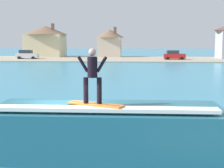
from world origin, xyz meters
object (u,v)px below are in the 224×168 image
at_px(surfer, 92,73).
at_px(house_small_cottage, 110,42).
at_px(car_near_shore, 27,55).
at_px(house_with_chimney, 45,40).
at_px(surfboard, 95,104).
at_px(wave_crest, 107,130).
at_px(car_far_shore, 174,55).

height_order(surfer, house_small_cottage, house_small_cottage).
bearing_deg(car_near_shore, house_with_chimney, 81.70).
bearing_deg(surfboard, wave_crest, 63.47).
height_order(surfboard, house_with_chimney, house_with_chimney).
bearing_deg(house_small_cottage, house_with_chimney, 179.81).
height_order(car_near_shore, car_far_shore, same).
distance_m(surfboard, house_small_cottage, 62.81).
height_order(car_near_shore, house_with_chimney, house_with_chimney).
xyz_separation_m(wave_crest, surfboard, (-0.32, -0.64, 1.00)).
bearing_deg(car_near_shore, house_small_cottage, 30.27).
xyz_separation_m(surfer, car_far_shore, (9.04, 52.96, -1.94)).
bearing_deg(house_with_chimney, car_far_shore, -19.74).
height_order(car_near_shore, house_small_cottage, house_small_cottage).
distance_m(car_far_shore, house_small_cottage, 16.28).
relative_size(car_far_shore, house_with_chimney, 0.41).
xyz_separation_m(surfboard, house_small_cottage, (-3.92, 62.67, 1.47)).
bearing_deg(surfboard, surfer, 162.50).
relative_size(wave_crest, surfer, 4.46).
xyz_separation_m(car_far_shore, house_with_chimney, (-27.10, 9.72, 2.84)).
height_order(car_far_shore, house_small_cottage, house_small_cottage).
distance_m(car_near_shore, house_with_chimney, 9.66).
distance_m(surfer, car_near_shore, 56.99).
bearing_deg(house_with_chimney, house_small_cottage, -0.19).
distance_m(surfer, car_far_shore, 53.76).
xyz_separation_m(wave_crest, surfer, (-0.41, -0.61, 2.02)).
relative_size(surfboard, surfer, 1.08).
bearing_deg(house_small_cottage, surfer, -86.50).
height_order(car_far_shore, house_with_chimney, house_with_chimney).
bearing_deg(surfboard, car_near_shore, 109.98).
xyz_separation_m(surfboard, surfer, (-0.09, 0.03, 1.02)).
relative_size(surfboard, house_small_cottage, 0.29).
height_order(wave_crest, house_with_chimney, house_with_chimney).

